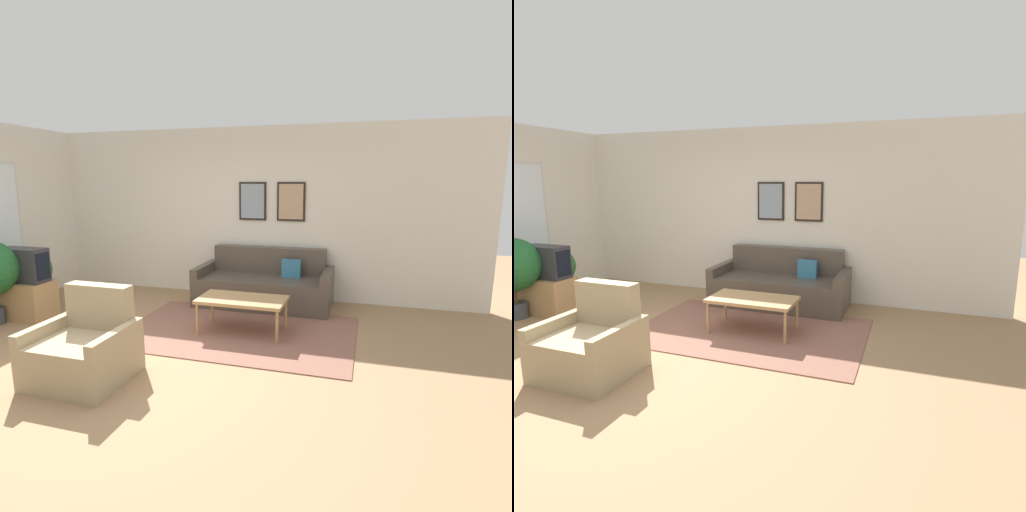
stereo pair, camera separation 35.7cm
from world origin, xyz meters
TOP-DOWN VIEW (x-y plane):
  - ground_plane at (0.00, 0.00)m, footprint 16.00×16.00m
  - area_rug at (0.77, 1.21)m, footprint 2.86×1.84m
  - wall_back at (0.01, 2.87)m, footprint 8.00×0.09m
  - couch at (0.79, 2.40)m, footprint 2.02×0.90m
  - coffee_table at (0.82, 1.20)m, footprint 1.08×0.57m
  - tv_stand at (-2.21, 0.92)m, footprint 0.70×0.44m
  - tv at (-2.21, 0.92)m, footprint 0.67×0.28m
  - armchair at (-0.25, -0.32)m, footprint 0.86×0.76m
  - potted_plant_by_window at (-2.55, 1.37)m, footprint 0.58×0.58m

SIDE VIEW (x-z plane):
  - ground_plane at x=0.00m, z-range 0.00..0.00m
  - area_rug at x=0.77m, z-range 0.00..0.01m
  - tv_stand at x=-2.21m, z-range 0.00..0.51m
  - armchair at x=-0.25m, z-range -0.15..0.71m
  - couch at x=0.79m, z-range -0.13..0.72m
  - coffee_table at x=0.82m, z-range 0.18..0.63m
  - potted_plant_by_window at x=-2.55m, z-range 0.10..0.95m
  - tv at x=-2.21m, z-range 0.51..0.97m
  - wall_back at x=0.01m, z-range 0.00..2.70m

